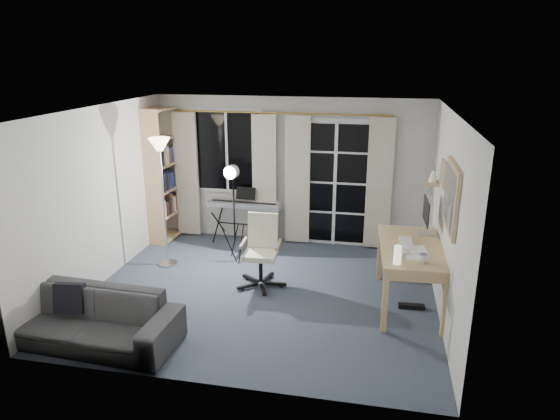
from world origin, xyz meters
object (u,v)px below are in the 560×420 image
object	(u,v)px
mug	(423,257)
desk	(411,253)
bookshelf	(164,176)
keyboard_piano	(244,205)
monitor	(428,212)
sofa	(87,311)
torchiere_lamp	(161,164)
office_chair	(262,243)
studio_light	(232,183)

from	to	relation	value
mug	desk	bearing A→B (deg)	101.31
bookshelf	mug	size ratio (longest dim) A/B	17.01
keyboard_piano	mug	distance (m)	3.46
keyboard_piano	monitor	bearing A→B (deg)	-21.54
keyboard_piano	sofa	bearing A→B (deg)	-103.07
bookshelf	mug	bearing A→B (deg)	-25.94
bookshelf	torchiere_lamp	distance (m)	1.39
office_chair	desk	world-z (taller)	office_chair
office_chair	studio_light	bearing A→B (deg)	130.41
keyboard_piano	mug	bearing A→B (deg)	-36.81
studio_light	mug	bearing A→B (deg)	-18.17
keyboard_piano	studio_light	size ratio (longest dim) A/B	0.79
office_chair	sofa	distance (m)	2.39
keyboard_piano	office_chair	world-z (taller)	office_chair
bookshelf	monitor	distance (m)	4.41
keyboard_piano	desk	world-z (taller)	keyboard_piano
studio_light	office_chair	distance (m)	1.07
bookshelf	torchiere_lamp	xyz separation A→B (m)	(0.52, -1.19, 0.49)
bookshelf	sofa	bearing A→B (deg)	-77.82
desk	monitor	xyz separation A→B (m)	(0.20, 0.45, 0.40)
keyboard_piano	studio_light	xyz separation A→B (m)	(0.04, -0.80, 0.57)
studio_light	office_chair	xyz separation A→B (m)	(0.59, -0.61, -0.66)
monitor	sofa	size ratio (longest dim) A/B	0.29
keyboard_piano	sofa	xyz separation A→B (m)	(-0.88, -3.25, -0.28)
office_chair	monitor	xyz separation A→B (m)	(2.15, 0.19, 0.52)
desk	sofa	bearing A→B (deg)	-158.38
keyboard_piano	desk	xyz separation A→B (m)	(2.58, -1.67, 0.03)
bookshelf	studio_light	world-z (taller)	bookshelf
torchiere_lamp	sofa	size ratio (longest dim) A/B	0.96
bookshelf	office_chair	world-z (taller)	bookshelf
torchiere_lamp	sofa	distance (m)	2.44
keyboard_piano	office_chair	bearing A→B (deg)	-63.71
studio_light	monitor	size ratio (longest dim) A/B	2.68
studio_light	keyboard_piano	bearing A→B (deg)	102.49
torchiere_lamp	keyboard_piano	size ratio (longest dim) A/B	1.57
keyboard_piano	desk	size ratio (longest dim) A/B	0.80
bookshelf	monitor	size ratio (longest dim) A/B	3.87
bookshelf	monitor	xyz separation A→B (m)	(4.21, -1.31, 0.04)
studio_light	bookshelf	bearing A→B (deg)	158.04
torchiere_lamp	keyboard_piano	bearing A→B (deg)	50.47
desk	sofa	world-z (taller)	desk
desk	studio_light	bearing A→B (deg)	158.20
keyboard_piano	sofa	world-z (taller)	keyboard_piano
bookshelf	office_chair	distance (m)	2.60
torchiere_lamp	monitor	xyz separation A→B (m)	(3.69, -0.12, -0.44)
office_chair	sofa	bearing A→B (deg)	-132.90
keyboard_piano	monitor	size ratio (longest dim) A/B	2.12
torchiere_lamp	bookshelf	bearing A→B (deg)	113.56
studio_light	sofa	bearing A→B (deg)	-101.43
studio_light	desk	world-z (taller)	studio_light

